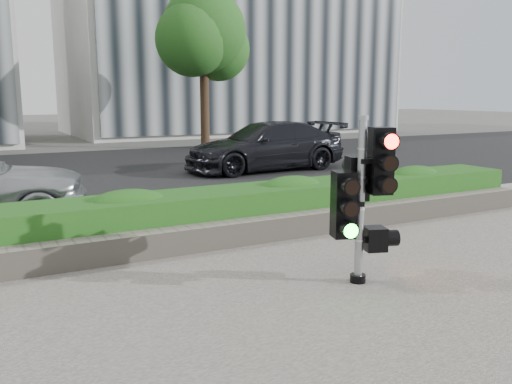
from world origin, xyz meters
The scene contains 9 objects.
ground centered at (0.00, 0.00, 0.00)m, with size 120.00×120.00×0.00m, color #51514C.
road centered at (0.00, 10.00, 0.01)m, with size 60.00×13.00×0.02m, color black.
curb centered at (0.00, 3.15, 0.06)m, with size 60.00×0.25×0.12m, color gray.
stone_wall centered at (0.00, 1.90, 0.20)m, with size 12.00×0.32×0.34m, color gray.
hedge centered at (0.00, 2.55, 0.37)m, with size 12.00×1.00×0.68m, color green.
building_right centered at (11.00, 25.00, 6.00)m, with size 18.00×10.00×12.00m, color #B7B7B2.
tree_right centered at (5.48, 15.55, 4.48)m, with size 4.10×3.58×6.53m.
traffic_signal centered at (0.72, -0.16, 1.07)m, with size 0.70×0.57×1.89m.
car_dark centered at (4.40, 8.58, 0.71)m, with size 1.92×4.73×1.37m, color black.
Camera 1 is at (-3.15, -4.82, 2.13)m, focal length 38.00 mm.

